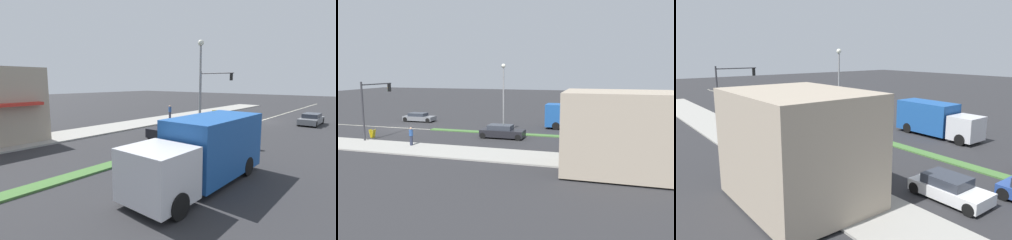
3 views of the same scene
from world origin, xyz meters
The scene contains 10 objects.
ground_plane centered at (0.00, 18.00, 0.00)m, with size 160.00×160.00×0.00m, color #2B2B2D.
sidewalk_right centered at (9.00, 18.50, 0.06)m, with size 4.00×73.00×0.12m, color #9E9B93.
lane_marking_center centered at (0.00, 0.00, 0.00)m, with size 0.16×60.00×0.01m, color beige.
traffic_signal_main centered at (6.12, 0.97, 3.90)m, with size 4.59×0.34×5.60m.
street_lamp centered at (0.00, 12.64, 4.78)m, with size 0.44×0.44×7.37m.
pedestrian centered at (8.12, 6.44, 0.98)m, with size 0.34×0.34×1.64m.
warning_aframe_sign centered at (5.75, 0.45, 0.43)m, with size 0.45×0.53×0.84m.
delivery_truck centered at (-5.00, 19.91, 1.47)m, with size 2.44×7.50×2.87m.
suv_grey centered at (-5.00, -0.67, 0.56)m, with size 1.72×4.17×1.15m.
sedan_dark centered at (2.20, 13.14, 0.64)m, with size 1.82×4.43×1.34m.
Camera 1 is at (-10.96, 29.36, 4.44)m, focal length 28.00 mm.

